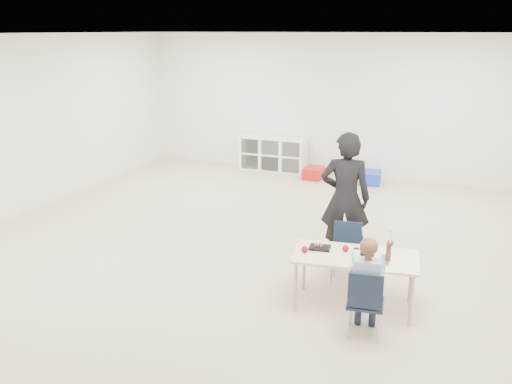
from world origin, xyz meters
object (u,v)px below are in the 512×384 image
at_px(chair_near, 365,302).
at_px(adult, 345,199).
at_px(cubby_shelf, 273,154).
at_px(table, 354,281).
at_px(child, 367,282).

bearing_deg(chair_near, adult, 102.89).
relative_size(chair_near, cubby_shelf, 0.51).
bearing_deg(table, chair_near, -74.52).
bearing_deg(child, table, 105.48).
bearing_deg(chair_near, table, 105.48).
bearing_deg(table, child, -74.52).
bearing_deg(child, adult, 102.89).
bearing_deg(cubby_shelf, adult, -59.54).
xyz_separation_m(chair_near, adult, (-0.58, 1.63, 0.49)).
height_order(chair_near, child, child).
xyz_separation_m(table, cubby_shelf, (-2.78, 5.22, 0.05)).
bearing_deg(chair_near, child, 0.00).
height_order(table, adult, adult).
height_order(table, child, child).
relative_size(cubby_shelf, adult, 0.83).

